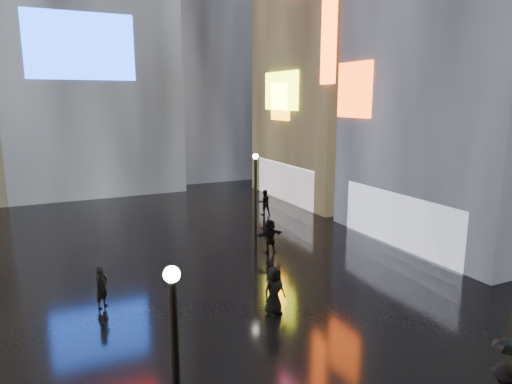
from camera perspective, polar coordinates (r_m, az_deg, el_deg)
ground at (r=23.89m, az=-8.34°, el=-8.28°), size 140.00×140.00×0.00m
building_right_far at (r=39.14m, az=10.53°, el=20.09°), size 10.28×12.00×28.00m
tower_flank_right at (r=50.78m, az=-7.85°, el=21.63°), size 12.00×12.00×34.00m
lamp_near at (r=9.25m, az=-9.97°, el=-22.31°), size 0.30×0.30×5.20m
lamp_far at (r=24.79m, az=-0.05°, el=-0.35°), size 0.30×0.30×5.20m
pedestrian_4 at (r=17.72m, az=2.29°, el=-12.18°), size 1.00×0.74×1.87m
pedestrian_5 at (r=24.33m, az=1.78°, el=-5.55°), size 1.71×0.65×1.81m
pedestrian_6 at (r=19.20m, az=-18.74°, el=-11.22°), size 0.72×0.70×1.66m
pedestrian_7 at (r=32.23m, az=1.07°, el=-1.29°), size 0.97×0.81×1.77m
umbrella_1 at (r=12.96m, az=29.02°, el=-17.14°), size 1.03×1.03×0.65m
umbrella_2 at (r=17.22m, az=2.32°, el=-8.06°), size 1.00×0.98×0.83m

